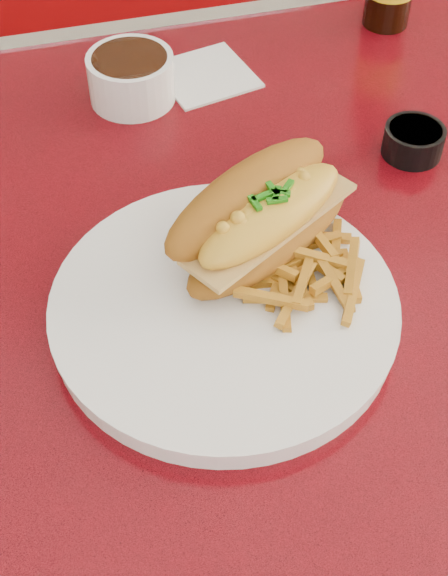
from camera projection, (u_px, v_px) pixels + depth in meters
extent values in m
plane|color=silver|center=(277.00, 546.00, 1.37)|extent=(8.00, 8.00, 0.00)
cube|color=red|center=(313.00, 234.00, 0.81)|extent=(1.20, 0.80, 0.04)
cube|color=white|center=(212.00, 29.00, 1.06)|extent=(1.22, 0.03, 0.04)
cylinder|color=white|center=(290.00, 432.00, 1.09)|extent=(0.09, 0.09, 0.72)
cylinder|color=white|center=(277.00, 542.00, 1.36)|extent=(0.52, 0.52, 0.03)
cube|color=maroon|center=(169.00, 160.00, 1.70)|extent=(1.20, 0.50, 0.45)
cylinder|color=white|center=(224.00, 311.00, 0.70)|extent=(0.36, 0.36, 0.02)
cylinder|color=white|center=(224.00, 302.00, 0.69)|extent=(0.36, 0.36, 0.00)
ellipsoid|color=#A2621A|center=(270.00, 236.00, 0.72)|extent=(0.21, 0.16, 0.04)
cube|color=tan|center=(271.00, 223.00, 0.71)|extent=(0.18, 0.13, 0.01)
ellipsoid|color=yellow|center=(271.00, 214.00, 0.70)|extent=(0.18, 0.13, 0.04)
ellipsoid|color=#A2621A|center=(249.00, 197.00, 0.71)|extent=(0.21, 0.16, 0.08)
cube|color=silver|center=(295.00, 269.00, 0.72)|extent=(0.01, 0.12, 0.00)
cube|color=silver|center=(268.00, 217.00, 0.76)|extent=(0.02, 0.03, 0.00)
cylinder|color=white|center=(131.00, 78.00, 0.90)|extent=(0.13, 0.13, 0.05)
cylinder|color=black|center=(129.00, 60.00, 0.89)|extent=(0.11, 0.11, 0.01)
cylinder|color=black|center=(413.00, 141.00, 0.85)|extent=(0.08, 0.08, 0.03)
cylinder|color=#CB7A49|center=(415.00, 131.00, 0.84)|extent=(0.07, 0.07, 0.01)
cube|color=white|center=(206.00, 75.00, 0.95)|extent=(0.12, 0.12, 0.00)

